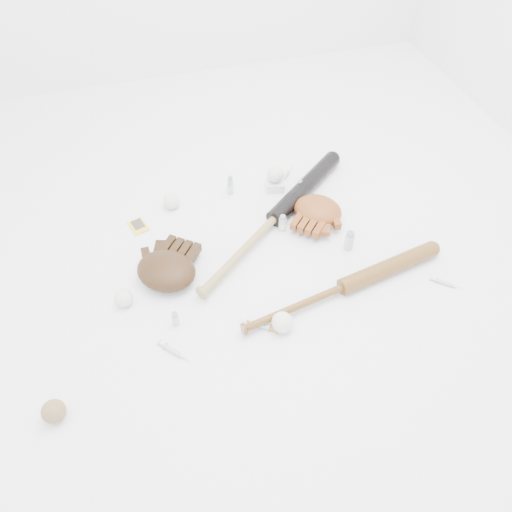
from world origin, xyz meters
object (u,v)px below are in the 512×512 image
object	(u,v)px
bat_dark	(275,218)
pedestal	(275,185)
bat_wood	(344,287)
glove_dark	(166,270)

from	to	relation	value
bat_dark	pedestal	world-z (taller)	bat_dark
bat_wood	pedestal	world-z (taller)	bat_wood
glove_dark	pedestal	distance (m)	0.66
bat_dark	pedestal	distance (m)	0.23
bat_dark	bat_wood	distance (m)	0.43
bat_dark	glove_dark	size ratio (longest dim) A/B	3.75
bat_wood	glove_dark	bearing A→B (deg)	147.62
glove_dark	pedestal	world-z (taller)	glove_dark
bat_dark	glove_dark	xyz separation A→B (m)	(-0.47, -0.16, 0.01)
glove_dark	pedestal	xyz separation A→B (m)	(0.54, 0.38, -0.03)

